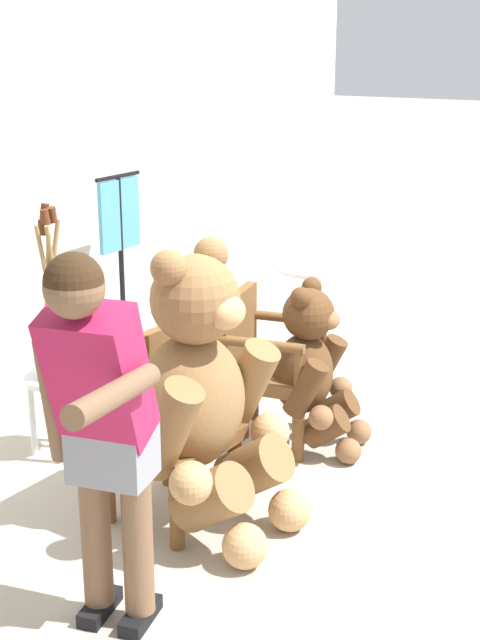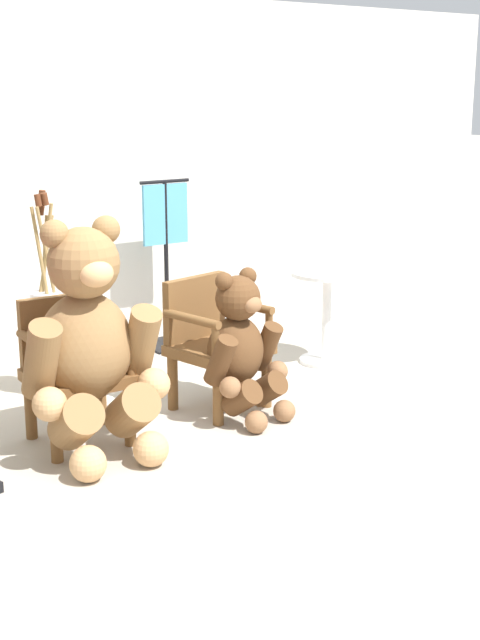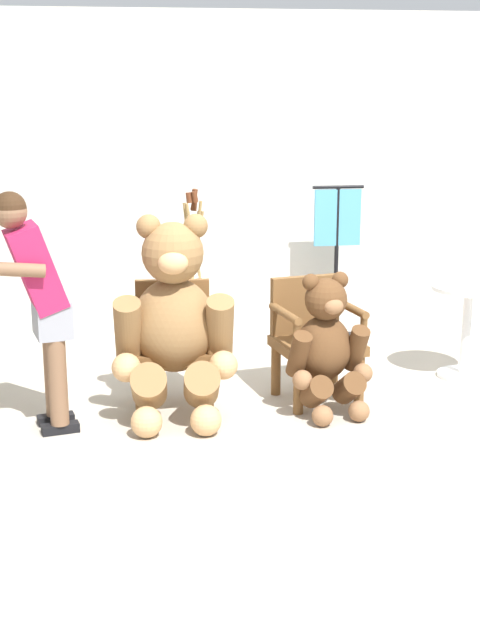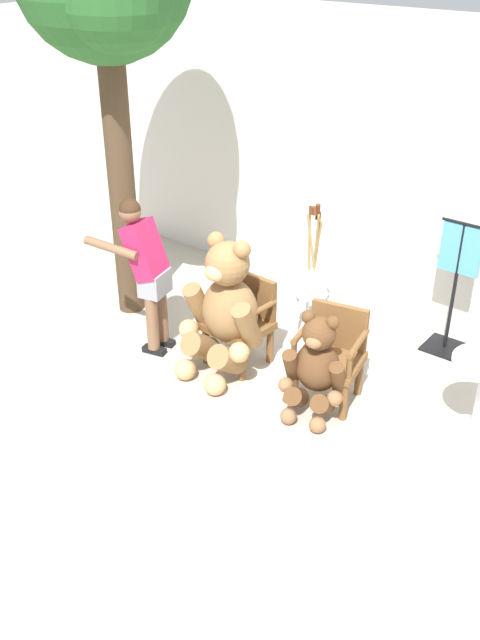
{
  "view_description": "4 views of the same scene",
  "coord_description": "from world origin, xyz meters",
  "px_view_note": "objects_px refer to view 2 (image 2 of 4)",
  "views": [
    {
      "loc": [
        -3.65,
        -1.82,
        2.23
      ],
      "look_at": [
        -0.16,
        0.32,
        0.93
      ],
      "focal_mm": 50.0,
      "sensor_mm": 36.0,
      "label": 1
    },
    {
      "loc": [
        -2.62,
        -4.16,
        2.07
      ],
      "look_at": [
        0.33,
        0.01,
        0.73
      ],
      "focal_mm": 50.0,
      "sensor_mm": 36.0,
      "label": 2
    },
    {
      "loc": [
        -0.83,
        -5.41,
        2.18
      ],
      "look_at": [
        -0.09,
        0.14,
        0.7
      ],
      "focal_mm": 50.0,
      "sensor_mm": 36.0,
      "label": 3
    },
    {
      "loc": [
        3.13,
        -4.15,
        3.83
      ],
      "look_at": [
        -0.02,
        -0.1,
        0.91
      ],
      "focal_mm": 40.0,
      "sensor_mm": 36.0,
      "label": 4
    }
  ],
  "objects_px": {
    "wooden_chair_left": "(73,366)",
    "round_side_table": "(327,306)",
    "white_stool": "(49,344)",
    "teddy_bear_small": "(241,347)",
    "wooden_chair_right": "(213,339)",
    "teddy_bear_large": "(90,342)",
    "clothing_display_stand": "(166,260)",
    "brush_bucket": "(46,299)"
  },
  "relations": [
    {
      "from": "wooden_chair_left",
      "to": "clothing_display_stand",
      "type": "distance_m",
      "value": 2.08
    },
    {
      "from": "teddy_bear_small",
      "to": "round_side_table",
      "type": "relative_size",
      "value": 1.35
    },
    {
      "from": "wooden_chair_left",
      "to": "teddy_bear_small",
      "type": "relative_size",
      "value": 0.89
    },
    {
      "from": "wooden_chair_right",
      "to": "clothing_display_stand",
      "type": "height_order",
      "value": "clothing_display_stand"
    },
    {
      "from": "brush_bucket",
      "to": "clothing_display_stand",
      "type": "distance_m",
      "value": 1.39
    },
    {
      "from": "wooden_chair_left",
      "to": "white_stool",
      "type": "distance_m",
      "value": 0.91
    },
    {
      "from": "wooden_chair_left",
      "to": "teddy_bear_small",
      "type": "distance_m",
      "value": 1.06
    },
    {
      "from": "teddy_bear_small",
      "to": "round_side_table",
      "type": "height_order",
      "value": "teddy_bear_small"
    },
    {
      "from": "wooden_chair_right",
      "to": "clothing_display_stand",
      "type": "xyz_separation_m",
      "value": [
        0.5,
        1.43,
        0.26
      ]
    },
    {
      "from": "teddy_bear_small",
      "to": "wooden_chair_right",
      "type": "bearing_deg",
      "value": 94.49
    },
    {
      "from": "round_side_table",
      "to": "wooden_chair_left",
      "type": "bearing_deg",
      "value": -172.18
    },
    {
      "from": "wooden_chair_left",
      "to": "clothing_display_stand",
      "type": "bearing_deg",
      "value": 43.59
    },
    {
      "from": "wooden_chair_left",
      "to": "white_stool",
      "type": "bearing_deg",
      "value": 75.95
    },
    {
      "from": "wooden_chair_left",
      "to": "wooden_chair_right",
      "type": "height_order",
      "value": "same"
    },
    {
      "from": "teddy_bear_small",
      "to": "white_stool",
      "type": "relative_size",
      "value": 2.11
    },
    {
      "from": "wooden_chair_left",
      "to": "clothing_display_stand",
      "type": "relative_size",
      "value": 0.63
    },
    {
      "from": "round_side_table",
      "to": "clothing_display_stand",
      "type": "height_order",
      "value": "clothing_display_stand"
    },
    {
      "from": "teddy_bear_large",
      "to": "round_side_table",
      "type": "height_order",
      "value": "teddy_bear_large"
    },
    {
      "from": "clothing_display_stand",
      "to": "teddy_bear_small",
      "type": "bearing_deg",
      "value": -105.49
    },
    {
      "from": "wooden_chair_left",
      "to": "wooden_chair_right",
      "type": "xyz_separation_m",
      "value": [
        1.0,
        -0.0,
        0.0
      ]
    },
    {
      "from": "brush_bucket",
      "to": "teddy_bear_large",
      "type": "bearing_deg",
      "value": -101.33
    },
    {
      "from": "wooden_chair_left",
      "to": "round_side_table",
      "type": "bearing_deg",
      "value": 7.82
    },
    {
      "from": "brush_bucket",
      "to": "round_side_table",
      "type": "bearing_deg",
      "value": -15.59
    },
    {
      "from": "wooden_chair_left",
      "to": "teddy_bear_large",
      "type": "relative_size",
      "value": 0.63
    },
    {
      "from": "teddy_bear_large",
      "to": "clothing_display_stand",
      "type": "relative_size",
      "value": 1.01
    },
    {
      "from": "brush_bucket",
      "to": "white_stool",
      "type": "bearing_deg",
      "value": 147.6
    },
    {
      "from": "wooden_chair_left",
      "to": "brush_bucket",
      "type": "relative_size",
      "value": 0.9
    },
    {
      "from": "teddy_bear_small",
      "to": "brush_bucket",
      "type": "relative_size",
      "value": 1.01
    },
    {
      "from": "wooden_chair_left",
      "to": "white_stool",
      "type": "height_order",
      "value": "wooden_chair_left"
    },
    {
      "from": "wooden_chair_right",
      "to": "clothing_display_stand",
      "type": "bearing_deg",
      "value": 70.72
    },
    {
      "from": "white_stool",
      "to": "round_side_table",
      "type": "distance_m",
      "value": 2.11
    },
    {
      "from": "wooden_chair_right",
      "to": "round_side_table",
      "type": "xyz_separation_m",
      "value": [
        1.26,
        0.31,
        -0.01
      ]
    },
    {
      "from": "clothing_display_stand",
      "to": "brush_bucket",
      "type": "bearing_deg",
      "value": -156.76
    },
    {
      "from": "teddy_bear_small",
      "to": "clothing_display_stand",
      "type": "bearing_deg",
      "value": 74.51
    },
    {
      "from": "wooden_chair_left",
      "to": "round_side_table",
      "type": "xyz_separation_m",
      "value": [
        2.25,
        0.31,
        -0.01
      ]
    },
    {
      "from": "wooden_chair_right",
      "to": "white_stool",
      "type": "relative_size",
      "value": 1.87
    },
    {
      "from": "teddy_bear_small",
      "to": "clothing_display_stand",
      "type": "height_order",
      "value": "clothing_display_stand"
    },
    {
      "from": "wooden_chair_right",
      "to": "teddy_bear_small",
      "type": "relative_size",
      "value": 0.89
    },
    {
      "from": "teddy_bear_large",
      "to": "teddy_bear_small",
      "type": "bearing_deg",
      "value": -2.08
    },
    {
      "from": "wooden_chair_left",
      "to": "teddy_bear_small",
      "type": "xyz_separation_m",
      "value": [
        1.02,
        -0.29,
        0.01
      ]
    },
    {
      "from": "wooden_chair_right",
      "to": "round_side_table",
      "type": "height_order",
      "value": "wooden_chair_right"
    },
    {
      "from": "teddy_bear_small",
      "to": "teddy_bear_large",
      "type": "bearing_deg",
      "value": 177.92
    }
  ]
}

